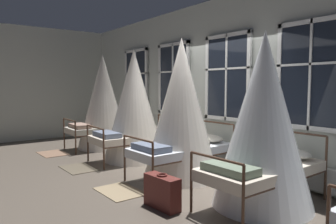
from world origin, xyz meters
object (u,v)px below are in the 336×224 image
Objects in this scene: cot_first at (103,103)px; suitcase_dark at (162,192)px; cot_fourth at (263,123)px; cot_second at (134,107)px; cot_third at (181,111)px.

suitcase_dark is (4.36, -1.21, -0.96)m from cot_first.
suitcase_dark is at bearing 146.04° from cot_fourth.
suitcase_dark is (-0.74, -1.15, -0.92)m from cot_fourth.
cot_first is at bearing 89.59° from cot_second.
cot_first is 4.62m from suitcase_dark.
cot_second is at bearing 87.61° from cot_third.
cot_fourth is 1.65m from suitcase_dark.
cot_third is (1.69, -0.03, 0.02)m from cot_second.
cot_third reaches higher than cot_first.
cot_fourth is (3.41, 0.00, -0.03)m from cot_second.
cot_third reaches higher than cot_fourth.
cot_third is 4.31× the size of suitcase_dark.
cot_first is at bearing 87.20° from cot_third.
cot_third reaches higher than cot_second.
cot_third is at bearing 126.70° from suitcase_dark.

